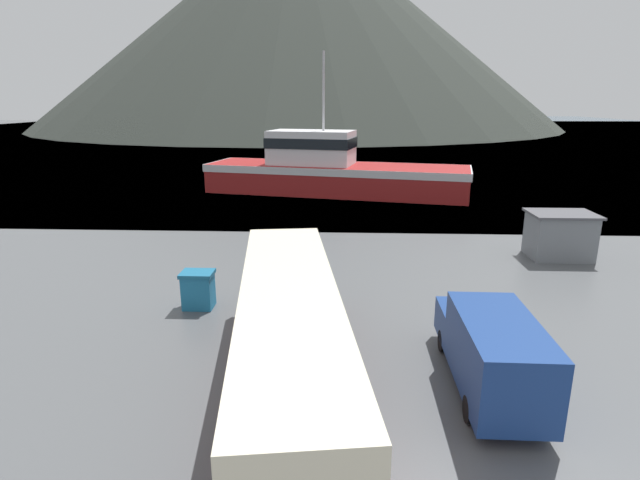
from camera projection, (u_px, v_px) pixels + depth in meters
name	position (u px, v px, depth m)	size (l,w,h in m)	color
water_surface	(346.00, 128.00, 146.28)	(240.00, 240.00, 0.00)	#3D5160
hill_backdrop	(298.00, 22.00, 151.91)	(154.97, 154.97, 62.08)	#2D332D
tour_bus	(290.00, 336.00, 13.46)	(4.25, 12.92, 3.15)	red
delivery_van	(491.00, 349.00, 13.86)	(2.04, 6.09, 2.34)	navy
fishing_boat	(331.00, 170.00, 43.75)	(23.48, 10.65, 11.90)	maroon
storage_bin	(198.00, 289.00, 19.57)	(1.25, 0.99, 1.48)	teal
dock_kiosk	(560.00, 235.00, 25.74)	(3.26, 2.42, 2.38)	slate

